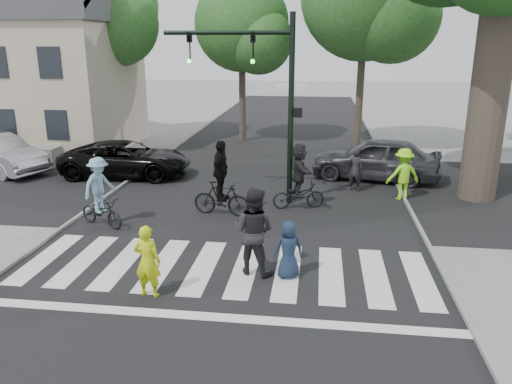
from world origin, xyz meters
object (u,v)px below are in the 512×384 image
cyclist_mid (221,185)px  pedestrian_adult (254,231)px  car_grey (376,159)px  pedestrian_woman (147,261)px  cyclist_left (100,197)px  car_suv (126,159)px  traffic_signal (264,83)px  pedestrian_child (288,250)px  cyclist_right (299,180)px

cyclist_mid → pedestrian_adult: bearing=-68.6°
cyclist_mid → car_grey: 7.03m
pedestrian_woman → car_grey: bearing=-113.3°
pedestrian_adult → cyclist_left: bearing=-10.3°
cyclist_mid → car_suv: size_ratio=0.46×
pedestrian_woman → car_grey: (5.61, 10.08, 0.04)m
cyclist_left → car_suv: (-1.39, 5.48, -0.19)m
car_suv → car_grey: car_grey is taller
traffic_signal → pedestrian_child: size_ratio=4.45×
traffic_signal → car_suv: 7.11m
pedestrian_adult → car_grey: size_ratio=0.42×
pedestrian_adult → car_suv: pedestrian_adult is taller
cyclist_left → cyclist_right: cyclist_right is taller
pedestrian_adult → cyclist_left: pedestrian_adult is taller
pedestrian_adult → cyclist_right: (0.80, 4.80, -0.08)m
cyclist_right → cyclist_mid: bearing=-157.7°
traffic_signal → car_grey: (3.95, 3.36, -3.07)m
traffic_signal → cyclist_mid: bearing=-127.7°
cyclist_left → car_grey: 10.41m
pedestrian_child → cyclist_left: cyclist_left is taller
cyclist_right → cyclist_left: bearing=-157.2°
pedestrian_child → cyclist_right: (-0.00, 4.95, 0.27)m
pedestrian_woman → cyclist_mid: 5.26m
pedestrian_woman → pedestrian_adult: (2.03, 1.38, 0.23)m
traffic_signal → car_suv: traffic_signal is taller
car_suv → traffic_signal: bearing=-117.3°
car_suv → pedestrian_adult: bearing=-145.2°
pedestrian_woman → car_suv: bearing=-60.4°
cyclist_right → car_suv: (-6.95, 3.15, -0.24)m
pedestrian_child → car_grey: (2.77, 8.84, 0.15)m
traffic_signal → car_suv: (-5.78, 2.62, -3.20)m
cyclist_right → traffic_signal: bearing=155.5°
cyclist_right → car_suv: cyclist_right is taller
pedestrian_adult → cyclist_right: size_ratio=0.97×
traffic_signal → cyclist_left: size_ratio=2.94×
cyclist_left → cyclist_mid: bearing=23.1°
pedestrian_child → car_suv: 10.67m
cyclist_right → car_grey: size_ratio=0.43×
pedestrian_child → cyclist_mid: size_ratio=0.58×
pedestrian_adult → traffic_signal: bearing=-69.0°
cyclist_mid → cyclist_right: bearing=22.3°
cyclist_mid → pedestrian_woman: bearing=-95.7°
traffic_signal → cyclist_mid: traffic_signal is taller
pedestrian_child → pedestrian_adult: bearing=-26.5°
pedestrian_child → pedestrian_woman: bearing=7.4°
traffic_signal → car_suv: size_ratio=1.20×
car_grey → cyclist_left: bearing=-41.9°
pedestrian_child → cyclist_mid: 4.63m
pedestrian_child → car_suv: car_suv is taller
cyclist_mid → car_suv: 6.19m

